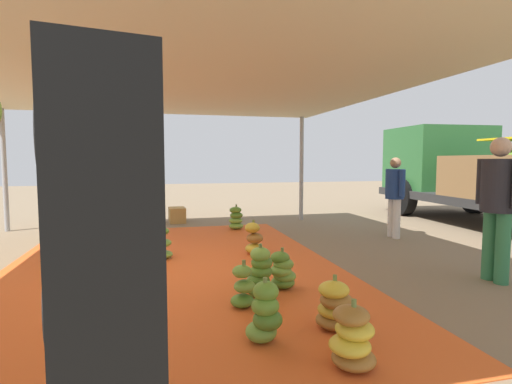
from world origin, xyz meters
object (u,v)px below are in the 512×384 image
Objects in this scene: worker_0 at (395,191)px; crate_0 at (177,215)px; banana_bunch_0 at (243,288)px; banana_bunch_8 at (60,242)px; banana_bunch_1 at (162,244)px; banana_bunch_2 at (63,224)px; cargo_truck_main at (504,172)px; banana_bunch_5 at (72,252)px; banana_bunch_3 at (260,274)px; banana_bunch_4 at (352,339)px; banana_bunch_9 at (236,219)px; worker_1 at (498,198)px; banana_bunch_11 at (335,307)px; banana_bunch_12 at (282,271)px; banana_bunch_10 at (254,239)px; speaker_stack at (104,291)px; banana_bunch_6 at (265,314)px.

worker_0 is 5.00m from crate_0.
banana_bunch_8 is at bearing -140.63° from banana_bunch_0.
banana_bunch_1 is 0.92× the size of banana_bunch_2.
banana_bunch_2 is 0.08× the size of cargo_truck_main.
banana_bunch_5 is 1.02× the size of crate_0.
cargo_truck_main is 13.38× the size of crate_0.
banana_bunch_3 reaches higher than banana_bunch_4.
worker_1 reaches higher than banana_bunch_9.
banana_bunch_2 reaches higher than crate_0.
banana_bunch_11 reaches higher than banana_bunch_0.
crate_0 is (-5.32, -0.96, -0.03)m from banana_bunch_12.
banana_bunch_12 is at bearing -2.59° from banana_bunch_10.
speaker_stack is (2.56, -1.60, 0.75)m from banana_bunch_12.
crate_0 is at bearing -176.43° from banana_bunch_6.
banana_bunch_3 is at bearing 136.84° from banana_bunch_0.
worker_1 is at bearing 28.99° from banana_bunch_9.
banana_bunch_9 reaches higher than banana_bunch_11.
banana_bunch_8 is 5.97m from worker_0.
cargo_truck_main is (-1.14, 6.00, 1.00)m from banana_bunch_10.
banana_bunch_11 is 0.91× the size of crate_0.
worker_1 is at bearing 117.58° from speaker_stack.
crate_0 is at bearing 173.90° from banana_bunch_1.
worker_1 is (0.16, 2.96, 0.77)m from banana_bunch_3.
banana_bunch_9 reaches higher than banana_bunch_12.
banana_bunch_10 reaches higher than banana_bunch_12.
banana_bunch_5 is 2.97m from banana_bunch_12.
banana_bunch_5 is 0.08× the size of cargo_truck_main.
worker_0 is at bearing 127.71° from banana_bunch_3.
banana_bunch_6 is at bearing -82.60° from banana_bunch_11.
worker_0 reaches higher than banana_bunch_4.
banana_bunch_12 is at bearing 38.72° from banana_bunch_2.
banana_bunch_12 is at bearing -174.78° from banana_bunch_11.
banana_bunch_8 is at bearing -147.19° from banana_bunch_6.
speaker_stack is at bearing -54.75° from cargo_truck_main.
banana_bunch_8 is 0.07× the size of cargo_truck_main.
banana_bunch_0 is 0.84× the size of banana_bunch_2.
banana_bunch_12 is (1.77, 1.34, -0.01)m from banana_bunch_1.
banana_bunch_3 is 1.08× the size of banana_bunch_6.
banana_bunch_12 is (1.72, -0.08, -0.03)m from banana_bunch_10.
banana_bunch_4 is at bearing 34.32° from banana_bunch_8.
banana_bunch_3 is at bearing -64.48° from cargo_truck_main.
crate_0 is at bearing -172.68° from banana_bunch_4.
banana_bunch_10 is (2.27, 3.28, -0.01)m from banana_bunch_2.
banana_bunch_1 is 3.78m from banana_bunch_4.
cargo_truck_main is 7.53m from crate_0.
worker_1 is at bearing 107.82° from banana_bunch_11.
banana_bunch_5 is at bearing -109.75° from worker_1.
banana_bunch_6 is 1.06× the size of banana_bunch_8.
banana_bunch_3 is 1.96m from banana_bunch_10.
banana_bunch_1 is 0.98× the size of banana_bunch_5.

